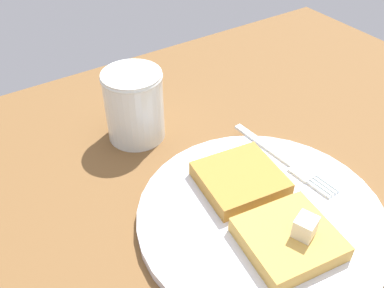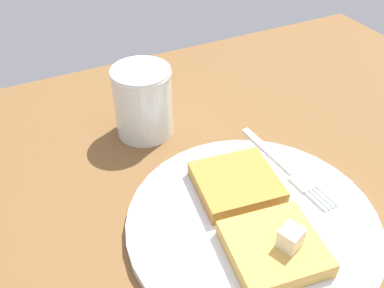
# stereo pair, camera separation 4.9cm
# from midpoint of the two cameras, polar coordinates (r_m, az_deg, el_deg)

# --- Properties ---
(table_surface) EXTENTS (0.92, 0.92, 0.03)m
(table_surface) POSITION_cam_midpoint_polar(r_m,az_deg,el_deg) (0.46, 11.80, -14.58)
(table_surface) COLOR brown
(table_surface) RESTS_ON ground
(plate) EXTENTS (0.27, 0.27, 0.01)m
(plate) POSITION_cam_midpoint_polar(r_m,az_deg,el_deg) (0.47, 6.20, -9.66)
(plate) COLOR silver
(plate) RESTS_ON table_surface
(toast_slice_left) EXTENTS (0.09, 0.10, 0.02)m
(toast_slice_left) POSITION_cam_midpoint_polar(r_m,az_deg,el_deg) (0.43, 9.54, -12.54)
(toast_slice_left) COLOR gold
(toast_slice_left) RESTS_ON plate
(toast_slice_middle) EXTENTS (0.09, 0.10, 0.02)m
(toast_slice_middle) POSITION_cam_midpoint_polar(r_m,az_deg,el_deg) (0.48, 3.51, -4.82)
(toast_slice_middle) COLOR #AB7931
(toast_slice_middle) RESTS_ON plate
(butter_pat_primary) EXTENTS (0.03, 0.03, 0.02)m
(butter_pat_primary) POSITION_cam_midpoint_polar(r_m,az_deg,el_deg) (0.42, 11.46, -10.81)
(butter_pat_primary) COLOR #F0EACA
(butter_pat_primary) RESTS_ON toast_slice_left
(fork) EXTENTS (0.16, 0.03, 0.00)m
(fork) POSITION_cam_midpoint_polar(r_m,az_deg,el_deg) (0.52, 10.03, -2.45)
(fork) COLOR silver
(fork) RESTS_ON plate
(syrup_jar) EXTENTS (0.08, 0.08, 0.09)m
(syrup_jar) POSITION_cam_midpoint_polar(r_m,az_deg,el_deg) (0.56, -10.16, 4.64)
(syrup_jar) COLOR #3B1205
(syrup_jar) RESTS_ON table_surface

